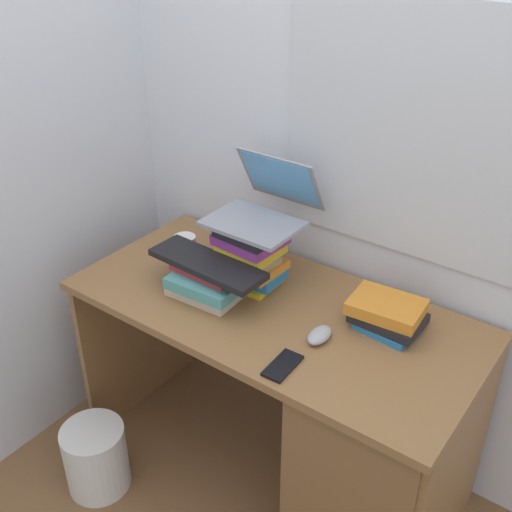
{
  "coord_description": "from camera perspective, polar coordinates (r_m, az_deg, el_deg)",
  "views": [
    {
      "loc": [
        0.97,
        -1.41,
        1.97
      ],
      "look_at": [
        -0.06,
        -0.01,
        0.94
      ],
      "focal_mm": 44.12,
      "sensor_mm": 36.0,
      "label": 1
    }
  ],
  "objects": [
    {
      "name": "desk",
      "position": [
        2.17,
        8.93,
        -15.54
      ],
      "size": [
        1.38,
        0.65,
        0.76
      ],
      "color": "olive",
      "rests_on": "ground"
    },
    {
      "name": "wall_left",
      "position": [
        2.44,
        -16.32,
        13.42
      ],
      "size": [
        0.05,
        6.0,
        2.6
      ],
      "primitive_type": "cube",
      "color": "silver",
      "rests_on": "ground"
    },
    {
      "name": "ground_plane",
      "position": [
        2.61,
        1.31,
        -18.4
      ],
      "size": [
        6.0,
        6.0,
        0.0
      ],
      "primitive_type": "plane",
      "color": "brown"
    },
    {
      "name": "book_stack_keyboard_riser",
      "position": [
        2.13,
        -4.38,
        -2.34
      ],
      "size": [
        0.26,
        0.22,
        0.11
      ],
      "color": "beige",
      "rests_on": "desk"
    },
    {
      "name": "wastebasket",
      "position": [
        2.52,
        -14.3,
        -17.28
      ],
      "size": [
        0.23,
        0.23,
        0.27
      ],
      "primitive_type": "cylinder",
      "color": "silver",
      "rests_on": "ground"
    },
    {
      "name": "book_stack_side",
      "position": [
        2.01,
        11.8,
        -5.18
      ],
      "size": [
        0.24,
        0.18,
        0.09
      ],
      "color": "#2672B2",
      "rests_on": "desk"
    },
    {
      "name": "cell_phone",
      "position": [
        1.85,
        2.43,
        -9.9
      ],
      "size": [
        0.07,
        0.14,
        0.01
      ],
      "primitive_type": "cube",
      "rotation": [
        0.0,
        0.0,
        0.04
      ],
      "color": "black",
      "rests_on": "desk"
    },
    {
      "name": "wall_back",
      "position": [
        2.14,
        7.68,
        12.05
      ],
      "size": [
        6.0,
        0.06,
        2.6
      ],
      "color": "silver",
      "rests_on": "ground"
    },
    {
      "name": "computer_mouse",
      "position": [
        1.95,
        5.78,
        -7.15
      ],
      "size": [
        0.06,
        0.1,
        0.04
      ],
      "primitive_type": "ellipsoid",
      "color": "#A5A8AD",
      "rests_on": "desk"
    },
    {
      "name": "keyboard",
      "position": [
        2.1,
        -4.45,
        -0.71
      ],
      "size": [
        0.43,
        0.16,
        0.02
      ],
      "primitive_type": "cube",
      "rotation": [
        0.0,
        0.0,
        -0.04
      ],
      "color": "black",
      "rests_on": "book_stack_keyboard_riser"
    },
    {
      "name": "mug",
      "position": [
        2.35,
        -6.41,
        0.78
      ],
      "size": [
        0.12,
        0.08,
        0.09
      ],
      "color": "white",
      "rests_on": "desk"
    },
    {
      "name": "laptop",
      "position": [
        2.13,
        0.79,
        4.69
      ],
      "size": [
        0.31,
        0.33,
        0.21
      ],
      "color": "gray",
      "rests_on": "book_stack_tall"
    },
    {
      "name": "book_stack_tall",
      "position": [
        2.16,
        -0.41,
        0.31
      ],
      "size": [
        0.23,
        0.2,
        0.22
      ],
      "color": "yellow",
      "rests_on": "desk"
    }
  ]
}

